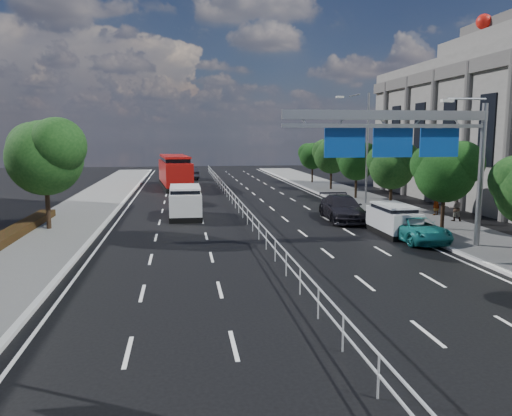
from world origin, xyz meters
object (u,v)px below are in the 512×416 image
object	(u,v)px
near_car_silver	(186,195)
silver_minivan	(393,220)
overhead_gantry	(409,136)
parked_car_teal	(416,229)
pedestrian_a	(436,202)
white_minivan	(185,202)
parked_car_dark	(342,208)
near_car_dark	(190,173)
pedestrian_b	(455,208)
red_bus	(175,171)

from	to	relation	value
near_car_silver	silver_minivan	distance (m)	19.11
overhead_gantry	parked_car_teal	xyz separation A→B (m)	(1.56, 1.95, -4.94)
overhead_gantry	pedestrian_a	xyz separation A→B (m)	(6.66, 9.32, -4.56)
white_minivan	pedestrian_a	size ratio (longest dim) A/B	2.77
white_minivan	silver_minivan	bearing A→B (deg)	-33.65
silver_minivan	white_minivan	bearing A→B (deg)	146.66
parked_car_dark	pedestrian_a	distance (m)	6.91
white_minivan	silver_minivan	size ratio (longest dim) A/B	1.20
near_car_dark	parked_car_teal	distance (m)	42.07
near_car_silver	pedestrian_b	world-z (taller)	pedestrian_b
red_bus	pedestrian_a	world-z (taller)	red_bus
white_minivan	near_car_dark	world-z (taller)	white_minivan
near_car_silver	pedestrian_a	distance (m)	19.78
near_car_dark	parked_car_dark	world-z (taller)	parked_car_dark
parked_car_dark	near_car_silver	bearing A→B (deg)	139.25
pedestrian_a	near_car_dark	bearing A→B (deg)	-97.72
near_car_dark	silver_minivan	bearing A→B (deg)	98.12
parked_car_dark	white_minivan	bearing A→B (deg)	168.61
near_car_silver	parked_car_dark	bearing A→B (deg)	128.36
near_car_silver	near_car_dark	world-z (taller)	near_car_dark
white_minivan	pedestrian_b	world-z (taller)	white_minivan
silver_minivan	near_car_dark	bearing A→B (deg)	106.01
near_car_silver	pedestrian_a	bearing A→B (deg)	143.30
overhead_gantry	parked_car_dark	bearing A→B (deg)	91.54
near_car_dark	parked_car_dark	distance (m)	34.85
red_bus	parked_car_teal	bearing A→B (deg)	-72.38
near_car_dark	parked_car_teal	world-z (taller)	near_car_dark
near_car_dark	pedestrian_b	size ratio (longest dim) A/B	2.93
white_minivan	pedestrian_a	world-z (taller)	white_minivan
white_minivan	near_car_silver	distance (m)	7.32
near_car_silver	parked_car_teal	distance (m)	20.96
near_car_dark	pedestrian_a	bearing A→B (deg)	108.65
white_minivan	near_car_dark	xyz separation A→B (m)	(0.86, 30.71, -0.27)
overhead_gantry	pedestrian_b	bearing A→B (deg)	45.73
pedestrian_a	overhead_gantry	bearing A→B (deg)	20.35
red_bus	pedestrian_a	size ratio (longest dim) A/B	6.56
near_car_silver	pedestrian_b	xyz separation A→B (m)	(17.21, -12.23, 0.25)
parked_car_dark	pedestrian_a	xyz separation A→B (m)	(6.90, 0.37, 0.22)
red_bus	pedestrian_b	distance (m)	31.25
parked_car_teal	overhead_gantry	bearing A→B (deg)	-131.99
parked_car_teal	white_minivan	bearing A→B (deg)	137.90
white_minivan	overhead_gantry	bearing A→B (deg)	-48.00
near_car_dark	pedestrian_a	distance (m)	37.00
overhead_gantry	red_bus	distance (m)	34.42
white_minivan	near_car_dark	size ratio (longest dim) A/B	1.03
white_minivan	near_car_silver	world-z (taller)	white_minivan
pedestrian_b	parked_car_teal	bearing A→B (deg)	59.42
overhead_gantry	parked_car_dark	size ratio (longest dim) A/B	1.80
pedestrian_b	parked_car_dark	bearing A→B (deg)	-1.39
overhead_gantry	white_minivan	bearing A→B (deg)	132.14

